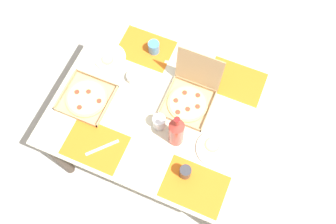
{
  "coord_description": "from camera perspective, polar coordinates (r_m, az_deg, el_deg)",
  "views": [
    {
      "loc": [
        0.34,
        -0.81,
        2.83
      ],
      "look_at": [
        0.0,
        0.0,
        0.76
      ],
      "focal_mm": 38.91,
      "sensor_mm": 36.0,
      "label": 1
    }
  ],
  "objects": [
    {
      "name": "placemat_far_left",
      "position": [
        2.47,
        -3.53,
        9.9
      ],
      "size": [
        0.36,
        0.26,
        0.0
      ],
      "primitive_type": "cube",
      "color": "orange",
      "rests_on": "dining_table"
    },
    {
      "name": "knife_by_near_left",
      "position": [
        2.41,
        1.98,
        7.64
      ],
      "size": [
        0.21,
        0.08,
        0.0
      ],
      "primitive_type": "cube",
      "rotation": [
        0.0,
        0.0,
        3.43
      ],
      "color": "#B7B7BC",
      "rests_on": "dining_table"
    },
    {
      "name": "placemat_near_right",
      "position": [
        2.12,
        4.15,
        -11.56
      ],
      "size": [
        0.36,
        0.26,
        0.0
      ],
      "primitive_type": "cube",
      "color": "orange",
      "rests_on": "dining_table"
    },
    {
      "name": "cup_clear_right",
      "position": [
        2.09,
        2.73,
        -9.38
      ],
      "size": [
        0.07,
        0.07,
        0.1
      ],
      "primitive_type": "cylinder",
      "color": "#333338",
      "rests_on": "dining_table"
    },
    {
      "name": "plate_middle",
      "position": [
        2.18,
        7.38,
        -5.65
      ],
      "size": [
        0.23,
        0.23,
        0.03
      ],
      "color": "white",
      "rests_on": "dining_table"
    },
    {
      "name": "ground_plane",
      "position": [
        2.97,
        0.0,
        -5.72
      ],
      "size": [
        6.0,
        6.0,
        0.0
      ],
      "primitive_type": "plane",
      "color": "beige"
    },
    {
      "name": "condiment_bowl",
      "position": [
        2.34,
        -5.31,
        5.45
      ],
      "size": [
        0.09,
        0.09,
        0.05
      ],
      "primitive_type": "cylinder",
      "color": "white",
      "rests_on": "dining_table"
    },
    {
      "name": "dining_table",
      "position": [
        2.35,
        0.0,
        -1.03
      ],
      "size": [
        1.41,
        1.03,
        0.76
      ],
      "color": "#3F3328",
      "rests_on": "ground_plane"
    },
    {
      "name": "plate_far_left",
      "position": [
        2.45,
        -9.09,
        8.41
      ],
      "size": [
        0.21,
        0.21,
        0.03
      ],
      "color": "white",
      "rests_on": "dining_table"
    },
    {
      "name": "pizza_box_corner_left",
      "position": [
        2.25,
        3.47,
        2.52
      ],
      "size": [
        0.29,
        0.32,
        0.32
      ],
      "color": "tan",
      "rests_on": "dining_table"
    },
    {
      "name": "knife_by_far_left",
      "position": [
        2.21,
        -10.26,
        -5.51
      ],
      "size": [
        0.16,
        0.17,
        0.0
      ],
      "primitive_type": "cube",
      "rotation": [
        0.0,
        0.0,
        0.83
      ],
      "color": "#B7B7BC",
      "rests_on": "dining_table"
    },
    {
      "name": "pizza_box_corner_right",
      "position": [
        2.34,
        -12.63,
        2.15
      ],
      "size": [
        0.3,
        0.3,
        0.04
      ],
      "color": "tan",
      "rests_on": "dining_table"
    },
    {
      "name": "placemat_near_left",
      "position": [
        2.22,
        -11.35,
        -5.11
      ],
      "size": [
        0.36,
        0.26,
        0.0
      ],
      "primitive_type": "cube",
      "color": "orange",
      "rests_on": "dining_table"
    },
    {
      "name": "cup_clear_left",
      "position": [
        2.18,
        -1.38,
        -1.58
      ],
      "size": [
        0.08,
        0.08,
        0.1
      ],
      "primitive_type": "cylinder",
      "color": "silver",
      "rests_on": "dining_table"
    },
    {
      "name": "placemat_far_right",
      "position": [
        2.39,
        10.55,
        4.77
      ],
      "size": [
        0.36,
        0.26,
        0.0
      ],
      "primitive_type": "cube",
      "color": "orange",
      "rests_on": "dining_table"
    },
    {
      "name": "cup_red",
      "position": [
        2.43,
        -2.23,
        10.09
      ],
      "size": [
        0.07,
        0.07,
        0.09
      ],
      "primitive_type": "cylinder",
      "color": "teal",
      "rests_on": "dining_table"
    },
    {
      "name": "soda_bottle",
      "position": [
        2.07,
        1.32,
        -3.09
      ],
      "size": [
        0.09,
        0.09,
        0.32
      ],
      "color": "#B2382D",
      "rests_on": "dining_table"
    },
    {
      "name": "fork_by_far_right",
      "position": [
        2.15,
        10.49,
        -11.58
      ],
      "size": [
        0.02,
        0.19,
        0.0
      ],
      "primitive_type": "cube",
      "rotation": [
        0.0,
        0.0,
        1.6
      ],
      "color": "#B7B7BC",
      "rests_on": "dining_table"
    }
  ]
}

